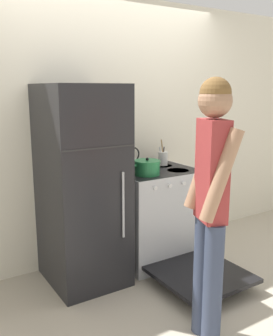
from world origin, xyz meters
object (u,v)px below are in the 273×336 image
Objects in this scene: person at (211,199)px; utensil_jar at (163,158)px; refrigerator at (82,186)px; dutch_oven_pot at (147,167)px; tea_kettle at (133,163)px; stove_range at (157,216)px.

utensil_jar is at bearing -5.36° from person.
refrigerator is 6.06× the size of dutch_oven_pot.
refrigerator is at bearing 169.50° from dutch_oven_pot.
utensil_jar is 1.52m from person.
tea_kettle is 1.40m from person.
dutch_oven_pot is at bearing -151.85° from stove_range.
utensil_jar is (0.98, 0.16, 0.12)m from refrigerator.
person reaches higher than refrigerator.
stove_range is (0.78, -0.02, -0.41)m from refrigerator.
tea_kettle is (0.01, 0.27, -0.01)m from dutch_oven_pot.
person is at bearing -102.88° from dutch_oven_pot.
utensil_jar is at bearing 36.05° from dutch_oven_pot.
stove_range is 5.19× the size of utensil_jar.
dutch_oven_pot reaches higher than stove_range.
utensil_jar reaches higher than tea_kettle.
person reaches higher than tea_kettle.
person is at bearing -114.61° from utensil_jar.
stove_range is at bearing -1.13° from refrigerator.
utensil_jar is 0.15× the size of person.
refrigerator is at bearing 178.87° from stove_range.
refrigerator reaches higher than dutch_oven_pot.
dutch_oven_pot is at bearing -10.50° from refrigerator.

